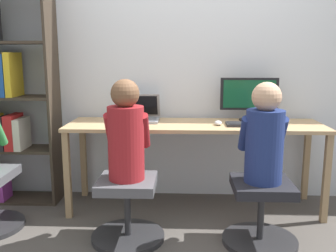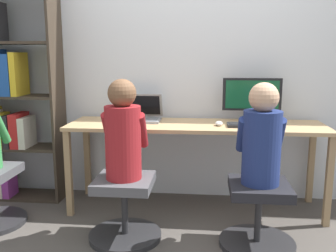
# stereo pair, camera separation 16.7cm
# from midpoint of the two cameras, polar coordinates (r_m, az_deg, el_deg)

# --- Properties ---
(ground_plane) EXTENTS (14.00, 14.00, 0.00)m
(ground_plane) POSITION_cam_midpoint_polar(r_m,az_deg,el_deg) (3.16, 5.50, -14.40)
(ground_plane) COLOR #4C4742
(wall_back) EXTENTS (10.00, 0.05, 2.60)m
(wall_back) POSITION_cam_midpoint_polar(r_m,az_deg,el_deg) (3.51, 5.92, 10.06)
(wall_back) COLOR silver
(wall_back) RESTS_ON ground_plane
(desk) EXTENTS (2.18, 0.58, 0.76)m
(desk) POSITION_cam_midpoint_polar(r_m,az_deg,el_deg) (3.22, 5.74, -1.01)
(desk) COLOR tan
(desk) RESTS_ON ground_plane
(desktop_monitor) EXTENTS (0.51, 0.16, 0.38)m
(desktop_monitor) POSITION_cam_midpoint_polar(r_m,az_deg,el_deg) (3.38, 14.05, 4.19)
(desktop_monitor) COLOR black
(desktop_monitor) RESTS_ON desk
(laptop) EXTENTS (0.37, 0.35, 0.23)m
(laptop) POSITION_cam_midpoint_polar(r_m,az_deg,el_deg) (3.35, -2.82, 1.68)
(laptop) COLOR gray
(laptop) RESTS_ON desk
(keyboard) EXTENTS (0.38, 0.17, 0.03)m
(keyboard) POSITION_cam_midpoint_polar(r_m,az_deg,el_deg) (3.16, 14.00, 0.14)
(keyboard) COLOR #232326
(keyboard) RESTS_ON desk
(computer_mouse_by_keyboard) EXTENTS (0.06, 0.09, 0.04)m
(computer_mouse_by_keyboard) POSITION_cam_midpoint_polar(r_m,az_deg,el_deg) (3.14, 9.30, 0.39)
(computer_mouse_by_keyboard) COLOR silver
(computer_mouse_by_keyboard) RESTS_ON desk
(office_chair_left) EXTENTS (0.54, 0.54, 0.47)m
(office_chair_left) POSITION_cam_midpoint_polar(r_m,az_deg,el_deg) (2.80, 15.29, -12.90)
(office_chair_left) COLOR #262628
(office_chair_left) RESTS_ON ground_plane
(office_chair_right) EXTENTS (0.54, 0.54, 0.47)m
(office_chair_right) POSITION_cam_midpoint_polar(r_m,az_deg,el_deg) (2.82, -4.91, -12.34)
(office_chair_right) COLOR #262628
(office_chair_right) RESTS_ON ground_plane
(person_at_monitor) EXTENTS (0.32, 0.31, 0.70)m
(person_at_monitor) POSITION_cam_midpoint_polar(r_m,az_deg,el_deg) (2.64, 15.87, -1.81)
(person_at_monitor) COLOR navy
(person_at_monitor) RESTS_ON office_chair_left
(person_at_laptop) EXTENTS (0.32, 0.31, 0.72)m
(person_at_laptop) POSITION_cam_midpoint_polar(r_m,az_deg,el_deg) (2.66, -5.08, -1.12)
(person_at_laptop) COLOR maroon
(person_at_laptop) RESTS_ON office_chair_right
(bookshelf) EXTENTS (0.81, 0.31, 1.94)m
(bookshelf) POSITION_cam_midpoint_polar(r_m,az_deg,el_deg) (3.71, -22.55, 3.56)
(bookshelf) COLOR #382D23
(bookshelf) RESTS_ON ground_plane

